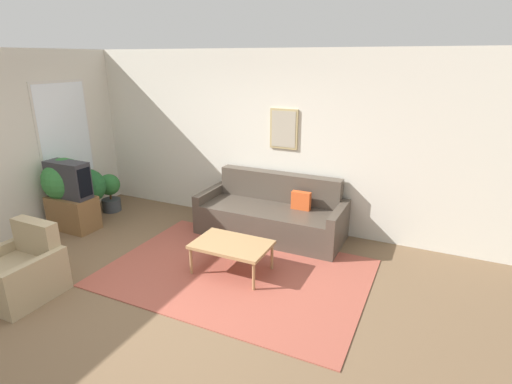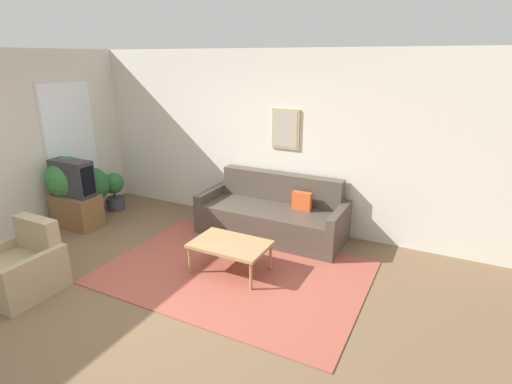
{
  "view_description": "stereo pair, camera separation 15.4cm",
  "coord_description": "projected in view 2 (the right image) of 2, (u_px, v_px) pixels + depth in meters",
  "views": [
    {
      "loc": [
        2.73,
        -3.0,
        2.57
      ],
      "look_at": [
        0.56,
        1.6,
        0.85
      ],
      "focal_mm": 28.0,
      "sensor_mm": 36.0,
      "label": 1
    },
    {
      "loc": [
        2.87,
        -2.93,
        2.57
      ],
      "look_at": [
        0.56,
        1.6,
        0.85
      ],
      "focal_mm": 28.0,
      "sensor_mm": 36.0,
      "label": 2
    }
  ],
  "objects": [
    {
      "name": "potted_plant_by_window",
      "position": [
        114.0,
        189.0,
        7.0
      ],
      "size": [
        0.37,
        0.37,
        0.66
      ],
      "color": "#383D42",
      "rests_on": "ground_plane"
    },
    {
      "name": "area_rug",
      "position": [
        234.0,
        272.0,
        5.02
      ],
      "size": [
        3.2,
        2.19,
        0.01
      ],
      "color": "#9E4C3D",
      "rests_on": "ground_plane"
    },
    {
      "name": "tv_stand",
      "position": [
        77.0,
        211.0,
        6.32
      ],
      "size": [
        0.74,
        0.43,
        0.53
      ],
      "color": "brown",
      "rests_on": "ground_plane"
    },
    {
      "name": "coffee_table",
      "position": [
        230.0,
        245.0,
        4.93
      ],
      "size": [
        0.94,
        0.62,
        0.4
      ],
      "color": "#A87F51",
      "rests_on": "ground_plane"
    },
    {
      "name": "wall_left_window",
      "position": [
        18.0,
        144.0,
        5.89
      ],
      "size": [
        0.08,
        8.0,
        2.7
      ],
      "color": "beige",
      "rests_on": "ground_plane"
    },
    {
      "name": "wall_back",
      "position": [
        254.0,
        138.0,
        6.31
      ],
      "size": [
        8.0,
        0.09,
        2.7
      ],
      "color": "beige",
      "rests_on": "ground_plane"
    },
    {
      "name": "potted_plant_small",
      "position": [
        92.0,
        187.0,
        6.53
      ],
      "size": [
        0.57,
        0.57,
        0.88
      ],
      "color": "#935638",
      "rests_on": "ground_plane"
    },
    {
      "name": "armchair",
      "position": [
        22.0,
        269.0,
        4.56
      ],
      "size": [
        0.78,
        0.76,
        0.81
      ],
      "rotation": [
        0.0,
        0.0,
        0.33
      ],
      "color": "tan",
      "rests_on": "ground_plane"
    },
    {
      "name": "ground_plane",
      "position": [
        149.0,
        296.0,
        4.53
      ],
      "size": [
        16.0,
        16.0,
        0.0
      ],
      "primitive_type": "plane",
      "color": "brown"
    },
    {
      "name": "potted_plant_tall",
      "position": [
        70.0,
        180.0,
        6.32
      ],
      "size": [
        0.69,
        0.69,
        1.1
      ],
      "color": "#935638",
      "rests_on": "ground_plane"
    },
    {
      "name": "couch",
      "position": [
        273.0,
        215.0,
        6.01
      ],
      "size": [
        2.18,
        0.9,
        0.9
      ],
      "color": "#4C4238",
      "rests_on": "ground_plane"
    },
    {
      "name": "tv",
      "position": [
        72.0,
        178.0,
        6.14
      ],
      "size": [
        0.7,
        0.28,
        0.56
      ],
      "color": "#2D2D33",
      "rests_on": "tv_stand"
    }
  ]
}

